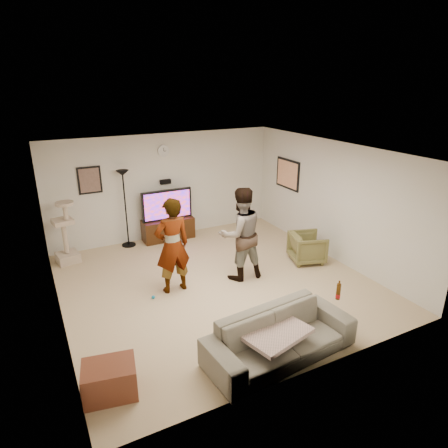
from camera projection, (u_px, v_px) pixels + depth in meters
name	position (u px, v px, depth m)	size (l,w,h in m)	color
floor	(216.00, 283.00, 7.55)	(5.50, 5.50, 0.02)	tan
ceiling	(215.00, 152.00, 6.68)	(5.50, 5.50, 0.02)	white
wall_back	(165.00, 186.00, 9.41)	(5.50, 0.04, 2.50)	silver
wall_front	(314.00, 289.00, 4.82)	(5.50, 0.04, 2.50)	silver
wall_left	(51.00, 250.00, 5.94)	(0.04, 5.50, 2.50)	silver
wall_right	(333.00, 201.00, 8.29)	(0.04, 5.50, 2.50)	silver
wall_clock	(163.00, 151.00, 9.09)	(0.26, 0.26, 0.04)	white
wall_speaker	(165.00, 182.00, 9.31)	(0.25, 0.10, 0.10)	black
picture_back	(90.00, 180.00, 8.54)	(0.42, 0.03, 0.52)	brown
picture_right	(288.00, 174.00, 9.53)	(0.03, 0.78, 0.62)	#E99C74
tv_stand	(168.00, 229.00, 9.53)	(1.23, 0.45, 0.51)	black
console_box	(174.00, 243.00, 9.27)	(0.40, 0.30, 0.07)	silver
tv	(167.00, 205.00, 9.31)	(1.21, 0.08, 0.72)	black
tv_screen	(168.00, 205.00, 9.27)	(1.11, 0.01, 0.63)	red
floor_lamp	(126.00, 209.00, 8.93)	(0.32, 0.32, 1.78)	black
cat_tree	(64.00, 232.00, 8.18)	(0.43, 0.43, 1.34)	#B8A68F
person_left	(172.00, 246.00, 6.99)	(0.65, 0.42, 1.77)	#A4A1B7
person_right	(241.00, 234.00, 7.46)	(0.88, 0.69, 1.82)	#444BA2
sofa	(280.00, 336.00, 5.46)	(2.17, 0.85, 0.63)	#6D685A
throw_blanket	(274.00, 332.00, 5.38)	(0.90, 0.70, 0.06)	beige
beer_bottle	(338.00, 292.00, 5.74)	(0.06, 0.06, 0.25)	#4B2A07
armchair	(307.00, 248.00, 8.34)	(0.67, 0.69, 0.62)	brown
side_table	(110.00, 380.00, 4.82)	(0.64, 0.48, 0.42)	brown
toy_ball	(153.00, 297.00, 6.99)	(0.06, 0.06, 0.06)	#157EAE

